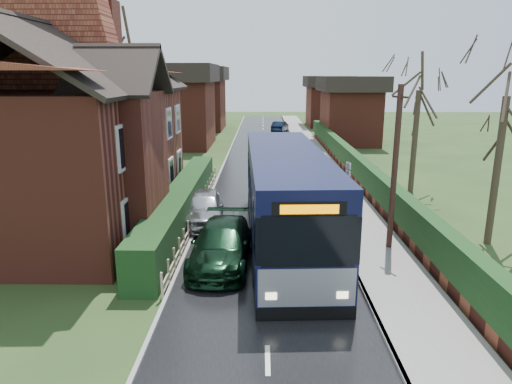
{
  "coord_description": "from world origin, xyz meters",
  "views": [
    {
      "loc": [
        -0.15,
        -15.54,
        6.62
      ],
      "look_at": [
        -0.4,
        3.2,
        1.8
      ],
      "focal_mm": 32.0,
      "sensor_mm": 36.0,
      "label": 1
    }
  ],
  "objects_px": {
    "bus_stop_sign": "(348,180)",
    "telegraph_pole": "(395,170)",
    "bus": "(286,199)",
    "brick_house": "(70,127)",
    "car_green": "(221,244)",
    "car_silver": "(204,207)"
  },
  "relations": [
    {
      "from": "bus",
      "to": "bus_stop_sign",
      "type": "relative_size",
      "value": 4.82
    },
    {
      "from": "bus",
      "to": "car_silver",
      "type": "distance_m",
      "value": 4.51
    },
    {
      "from": "brick_house",
      "to": "telegraph_pole",
      "type": "bearing_deg",
      "value": -14.88
    },
    {
      "from": "bus",
      "to": "telegraph_pole",
      "type": "height_order",
      "value": "telegraph_pole"
    },
    {
      "from": "telegraph_pole",
      "to": "car_silver",
      "type": "bearing_deg",
      "value": 133.29
    },
    {
      "from": "bus_stop_sign",
      "to": "brick_house",
      "type": "bearing_deg",
      "value": 164.14
    },
    {
      "from": "telegraph_pole",
      "to": "bus",
      "type": "bearing_deg",
      "value": 145.69
    },
    {
      "from": "bus",
      "to": "bus_stop_sign",
      "type": "height_order",
      "value": "bus"
    },
    {
      "from": "brick_house",
      "to": "car_green",
      "type": "xyz_separation_m",
      "value": [
        7.13,
        -4.96,
        -3.65
      ]
    },
    {
      "from": "brick_house",
      "to": "bus_stop_sign",
      "type": "bearing_deg",
      "value": 5.49
    },
    {
      "from": "telegraph_pole",
      "to": "bus_stop_sign",
      "type": "bearing_deg",
      "value": 75.79
    },
    {
      "from": "bus",
      "to": "telegraph_pole",
      "type": "bearing_deg",
      "value": -13.35
    },
    {
      "from": "bus",
      "to": "telegraph_pole",
      "type": "distance_m",
      "value": 4.28
    },
    {
      "from": "brick_house",
      "to": "telegraph_pole",
      "type": "distance_m",
      "value": 14.05
    },
    {
      "from": "car_silver",
      "to": "telegraph_pole",
      "type": "height_order",
      "value": "telegraph_pole"
    },
    {
      "from": "car_silver",
      "to": "telegraph_pole",
      "type": "relative_size",
      "value": 0.71
    },
    {
      "from": "brick_house",
      "to": "car_green",
      "type": "distance_m",
      "value": 9.43
    },
    {
      "from": "bus_stop_sign",
      "to": "telegraph_pole",
      "type": "bearing_deg",
      "value": -101.93
    },
    {
      "from": "bus_stop_sign",
      "to": "telegraph_pole",
      "type": "distance_m",
      "value": 5.11
    },
    {
      "from": "bus",
      "to": "brick_house",
      "type": "bearing_deg",
      "value": 160.73
    },
    {
      "from": "car_silver",
      "to": "bus",
      "type": "bearing_deg",
      "value": -40.8
    },
    {
      "from": "car_green",
      "to": "telegraph_pole",
      "type": "xyz_separation_m",
      "value": [
        6.4,
        1.36,
        2.47
      ]
    }
  ]
}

